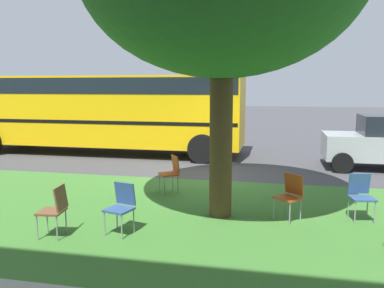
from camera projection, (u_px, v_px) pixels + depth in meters
The scene contains 8 objects.
ground at pixel (210, 179), 10.88m from camera, with size 80.00×80.00×0.00m, color #424247.
grass_verge at pixel (183, 216), 7.78m from camera, with size 48.00×6.00×0.01m, color #3D752D.
chair_1 at pixel (121, 204), 6.80m from camera, with size 0.51×0.52×0.88m.
chair_2 at pixel (361, 193), 7.49m from camera, with size 0.48×0.49×0.88m.
chair_3 at pixel (171, 171), 9.49m from camera, with size 0.58×0.58×0.88m.
chair_4 at pixel (290, 193), 7.48m from camera, with size 0.58×0.58×0.88m.
chair_5 at pixel (55, 207), 6.63m from camera, with size 0.46×0.46×0.88m.
school_bus at pixel (104, 107), 14.86m from camera, with size 10.40×2.80×2.88m.
Camera 1 is at (-1.71, 10.50, 2.53)m, focal length 37.08 mm.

